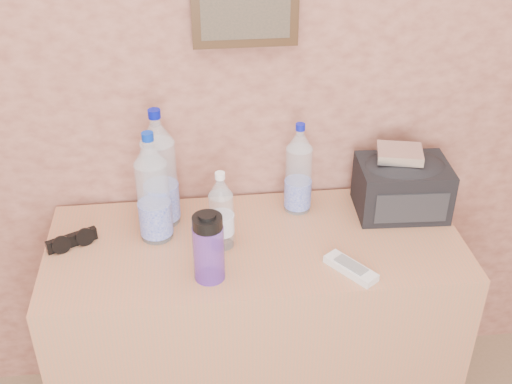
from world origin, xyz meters
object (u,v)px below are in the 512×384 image
at_px(pet_large_a, 153,193).
at_px(foil_packet, 400,154).
at_px(dresser, 255,335).
at_px(ac_remote, 351,268).
at_px(pet_large_b, 160,174).
at_px(sunglasses, 72,240).
at_px(nalgene_bottle, 209,247).
at_px(pet_small, 221,214).
at_px(toiletry_bag, 402,185).
at_px(pet_large_c, 299,173).

distance_m(pet_large_a, foil_packet, 0.74).
distance_m(dresser, ac_remote, 0.49).
bearing_deg(pet_large_a, ac_remote, -23.25).
xyz_separation_m(pet_large_b, sunglasses, (-0.26, -0.10, -0.15)).
bearing_deg(nalgene_bottle, ac_remote, -3.27).
bearing_deg(nalgene_bottle, pet_large_b, 113.73).
bearing_deg(ac_remote, nalgene_bottle, -129.12).
bearing_deg(pet_small, foil_packet, 12.83).
xyz_separation_m(sunglasses, foil_packet, (0.99, 0.08, 0.18)).
height_order(dresser, ac_remote, ac_remote).
height_order(nalgene_bottle, toiletry_bag, nalgene_bottle).
xyz_separation_m(pet_large_b, nalgene_bottle, (0.13, -0.29, -0.06)).
relative_size(pet_small, sunglasses, 1.63).
bearing_deg(pet_large_b, foil_packet, -1.57).
xyz_separation_m(pet_large_c, toiletry_bag, (0.32, -0.04, -0.04)).
relative_size(pet_large_a, pet_small, 1.42).
bearing_deg(pet_large_b, pet_small, -40.35).
relative_size(pet_large_c, toiletry_bag, 1.09).
distance_m(pet_large_b, foil_packet, 0.72).
xyz_separation_m(dresser, sunglasses, (-0.53, 0.04, 0.40)).
xyz_separation_m(dresser, pet_large_c, (0.15, 0.16, 0.51)).
height_order(dresser, foil_packet, foil_packet).
height_order(pet_large_b, foil_packet, pet_large_b).
relative_size(pet_large_b, toiletry_bag, 1.36).
distance_m(dresser, sunglasses, 0.67).
xyz_separation_m(pet_small, toiletry_bag, (0.57, 0.12, -0.01)).
bearing_deg(toiletry_bag, pet_large_b, -179.00).
height_order(pet_large_c, nalgene_bottle, pet_large_c).
relative_size(pet_large_b, pet_large_c, 1.25).
relative_size(pet_large_c, ac_remote, 1.87).
xyz_separation_m(pet_large_a, ac_remote, (0.53, -0.23, -0.14)).
height_order(pet_large_b, nalgene_bottle, pet_large_b).
relative_size(dresser, foil_packet, 9.15).
xyz_separation_m(nalgene_bottle, foil_packet, (0.59, 0.27, 0.10)).
height_order(dresser, pet_large_b, pet_large_b).
relative_size(nalgene_bottle, foil_packet, 1.54).
bearing_deg(pet_small, sunglasses, 174.19).
bearing_deg(nalgene_bottle, foil_packet, 24.33).
relative_size(dresser, nalgene_bottle, 5.94).
bearing_deg(pet_large_a, nalgene_bottle, -54.86).
bearing_deg(pet_small, ac_remote, -25.73).
bearing_deg(dresser, ac_remote, -34.85).
distance_m(dresser, toiletry_bag, 0.68).
relative_size(pet_small, foil_packet, 1.81).
height_order(dresser, pet_large_c, pet_large_c).
height_order(pet_large_a, nalgene_bottle, pet_large_a).
relative_size(pet_large_a, pet_large_b, 0.92).
xyz_separation_m(pet_large_b, pet_large_c, (0.42, 0.02, -0.03)).
height_order(pet_small, foil_packet, pet_small).
xyz_separation_m(pet_large_c, foil_packet, (0.30, -0.04, 0.07)).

